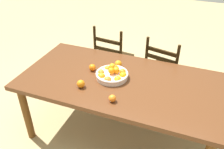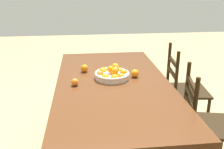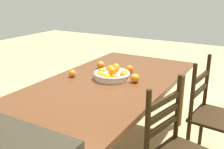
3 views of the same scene
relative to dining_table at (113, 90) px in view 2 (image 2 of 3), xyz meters
The scene contains 8 objects.
dining_table is the anchor object (origin of this frame).
chair_near_window 1.00m from the dining_table, 115.43° to the left, with size 0.49×0.49×0.97m.
chair_by_cabinet 0.87m from the dining_table, 67.04° to the left, with size 0.53×0.53×0.96m.
fruit_bowl 0.15m from the dining_table, behind, with size 0.34×0.34×0.15m.
orange_loose_0 0.36m from the dining_table, behind, with size 0.07×0.07×0.07m, color orange.
orange_loose_1 0.42m from the dining_table, 140.06° to the right, with size 0.08×0.08×0.08m, color orange.
orange_loose_2 0.37m from the dining_table, 81.80° to the right, with size 0.07×0.07×0.07m, color orange.
orange_loose_3 0.28m from the dining_table, 114.20° to the left, with size 0.08×0.08×0.08m, color orange.
Camera 2 is at (2.22, -0.26, 1.65)m, focal length 41.38 mm.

